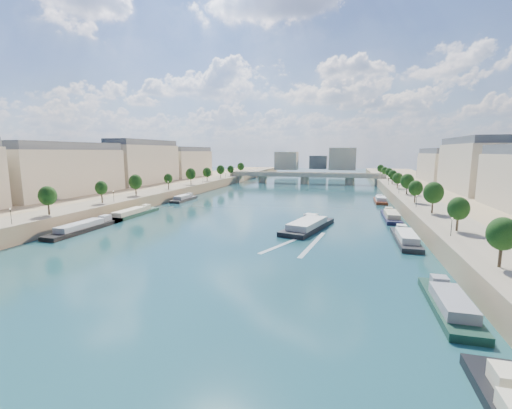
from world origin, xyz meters
The scene contains 17 objects.
ground centered at (0.00, 100.00, 0.00)m, with size 700.00×700.00×0.00m, color #0B2433.
quay_left centered at (-72.00, 100.00, 2.50)m, with size 44.00×520.00×5.00m, color #9E8460.
quay_right centered at (72.00, 100.00, 2.50)m, with size 44.00×520.00×5.00m, color #9E8460.
pave_left centered at (-57.00, 100.00, 5.05)m, with size 14.00×520.00×0.10m, color gray.
pave_right centered at (57.00, 100.00, 5.05)m, with size 14.00×520.00×0.10m, color gray.
trees_left centered at (-55.00, 102.00, 10.48)m, with size 4.80×268.80×8.26m.
trees_right centered at (55.00, 110.00, 10.48)m, with size 4.80×268.80×8.26m.
lamps_left centered at (-52.50, 90.00, 7.78)m, with size 0.36×200.36×4.28m.
lamps_right centered at (52.50, 105.00, 7.78)m, with size 0.36×200.36×4.28m.
buildings_left centered at (-85.00, 112.00, 16.45)m, with size 16.00×226.00×23.20m.
buildings_right centered at (85.00, 112.00, 16.45)m, with size 16.00×226.00×23.20m.
skyline centered at (3.19, 319.52, 14.66)m, with size 79.00×42.00×22.00m.
bridge centered at (0.00, 215.88, 5.08)m, with size 112.00×12.00×8.15m.
tour_barge centered at (19.02, 66.13, 1.03)m, with size 14.62×28.48×3.76m.
wake centered at (19.02, 49.52, 0.02)m, with size 14.20×25.92×0.04m.
moored_barges_left centered at (-45.50, 49.21, 0.84)m, with size 5.00×160.27×3.60m.
moored_barges_right centered at (45.50, 53.94, 0.84)m, with size 5.00×162.12×3.60m.
Camera 1 is at (29.91, -36.66, 23.56)m, focal length 24.00 mm.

